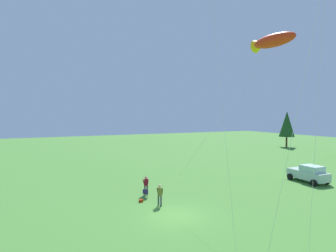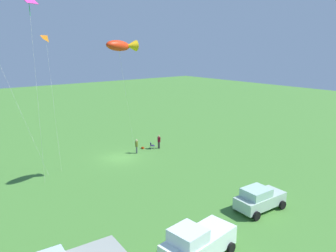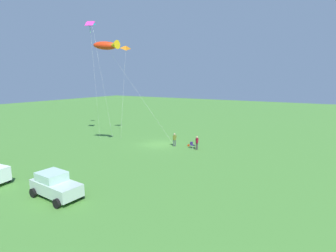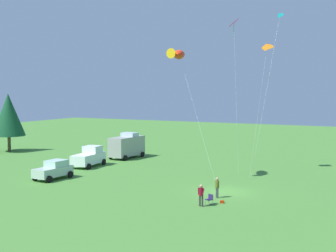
# 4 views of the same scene
# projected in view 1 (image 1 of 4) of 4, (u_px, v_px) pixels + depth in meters

# --- Properties ---
(ground_plane) EXTENTS (160.00, 160.00, 0.00)m
(ground_plane) POSITION_uv_depth(u_px,v_px,m) (176.00, 216.00, 19.10)
(ground_plane) COLOR #447E32
(person_kite_flyer) EXTENTS (0.53, 0.51, 1.74)m
(person_kite_flyer) POSITION_uv_depth(u_px,v_px,m) (160.00, 193.00, 21.12)
(person_kite_flyer) COLOR #3A4144
(person_kite_flyer) RESTS_ON ground
(folding_chair) EXTENTS (0.61, 0.61, 0.82)m
(folding_chair) POSITION_uv_depth(u_px,v_px,m) (145.00, 192.00, 23.20)
(folding_chair) COLOR #2A2055
(folding_chair) RESTS_ON ground
(person_spectator) EXTENTS (0.36, 0.58, 1.74)m
(person_spectator) POSITION_uv_depth(u_px,v_px,m) (146.00, 184.00, 24.10)
(person_spectator) COLOR #353130
(person_spectator) RESTS_ON ground
(backpack_on_grass) EXTENTS (0.29, 0.36, 0.22)m
(backpack_on_grass) POSITION_uv_depth(u_px,v_px,m) (141.00, 201.00, 22.10)
(backpack_on_grass) COLOR #A82B08
(backpack_on_grass) RESTS_ON ground
(car_silver_compact) EXTENTS (4.30, 2.41, 1.89)m
(car_silver_compact) POSITION_uv_depth(u_px,v_px,m) (309.00, 173.00, 28.71)
(car_silver_compact) COLOR #AEC4B6
(car_silver_compact) RESTS_ON ground
(kite_large_fish) EXTENTS (7.12, 7.54, 13.12)m
(kite_large_fish) POSITION_uv_depth(u_px,v_px,m) (271.00, 42.00, 18.60)
(kite_large_fish) COLOR red
(kite_large_fish) RESTS_ON ground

